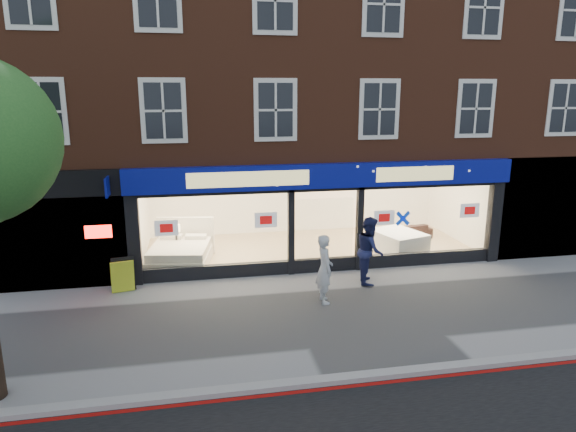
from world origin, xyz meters
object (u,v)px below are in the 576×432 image
object	(u,v)px
sofa	(406,231)
pedestrian_blue	(370,250)
pedestrian_grey	(325,269)
a_board	(123,275)
mattress_stack	(398,241)
display_bed	(181,252)

from	to	relation	value
sofa	pedestrian_blue	world-z (taller)	pedestrian_blue
pedestrian_grey	sofa	bearing A→B (deg)	-42.65
pedestrian_grey	pedestrian_blue	bearing A→B (deg)	-55.79
a_board	sofa	bearing A→B (deg)	6.04
sofa	pedestrian_grey	distance (m)	6.47
mattress_stack	sofa	xyz separation A→B (m)	(0.88, 1.35, -0.06)
mattress_stack	a_board	distance (m)	8.79
mattress_stack	pedestrian_blue	world-z (taller)	pedestrian_blue
display_bed	pedestrian_blue	size ratio (longest dim) A/B	1.29
sofa	pedestrian_grey	size ratio (longest dim) A/B	1.01
display_bed	pedestrian_grey	size ratio (longest dim) A/B	1.37
pedestrian_grey	pedestrian_blue	distance (m)	1.96
mattress_stack	display_bed	bearing A→B (deg)	179.30
display_bed	pedestrian_blue	distance (m)	5.81
display_bed	mattress_stack	size ratio (longest dim) A/B	1.23
a_board	pedestrian_grey	distance (m)	5.45
mattress_stack	pedestrian_grey	distance (m)	4.89
mattress_stack	a_board	world-z (taller)	a_board
a_board	display_bed	bearing A→B (deg)	38.67
pedestrian_blue	pedestrian_grey	bearing A→B (deg)	138.46
display_bed	mattress_stack	distance (m)	7.10
mattress_stack	pedestrian_blue	size ratio (longest dim) A/B	1.04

